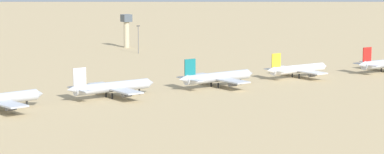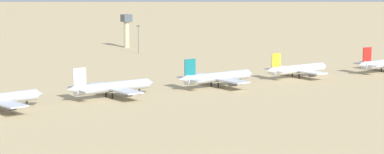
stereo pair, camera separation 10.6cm
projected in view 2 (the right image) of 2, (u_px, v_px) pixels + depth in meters
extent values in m
plane|color=tan|center=(241.00, 91.00, 285.54)|extent=(4000.00, 4000.00, 0.00)
cone|color=silver|center=(39.00, 94.00, 255.79)|extent=(3.27, 3.91, 3.56)
cylinder|color=slate|center=(11.00, 107.00, 241.46)|extent=(3.62, 2.50, 2.06)
cylinder|color=black|center=(27.00, 104.00, 253.03)|extent=(0.66, 0.66, 2.06)
cylinder|color=silver|center=(112.00, 87.00, 270.96)|extent=(29.87, 5.00, 3.72)
cone|color=silver|center=(150.00, 83.00, 280.27)|extent=(2.94, 3.65, 3.53)
cone|color=silver|center=(72.00, 90.00, 261.57)|extent=(3.85, 3.32, 3.16)
cube|color=white|center=(80.00, 76.00, 262.76)|extent=(4.85, 0.67, 6.04)
cube|color=silver|center=(75.00, 88.00, 266.41)|extent=(3.24, 6.44, 0.33)
cube|color=silver|center=(85.00, 91.00, 260.43)|extent=(3.24, 6.44, 0.33)
cube|color=silver|center=(115.00, 88.00, 271.58)|extent=(7.60, 29.98, 0.52)
cylinder|color=slate|center=(107.00, 89.00, 277.91)|extent=(3.43, 2.19, 2.04)
cylinder|color=slate|center=(127.00, 94.00, 266.70)|extent=(3.43, 2.19, 2.04)
cylinder|color=black|center=(139.00, 92.00, 277.89)|extent=(0.65, 0.65, 2.04)
cylinder|color=black|center=(106.00, 94.00, 272.37)|extent=(0.65, 0.65, 2.04)
cylinder|color=black|center=(112.00, 96.00, 268.78)|extent=(0.65, 0.65, 2.04)
cylinder|color=silver|center=(218.00, 77.00, 294.48)|extent=(30.37, 5.15, 3.78)
cone|color=silver|center=(250.00, 74.00, 303.98)|extent=(2.99, 3.71, 3.59)
cone|color=silver|center=(183.00, 79.00, 284.90)|extent=(3.92, 3.38, 3.21)
cube|color=#14727A|center=(190.00, 67.00, 286.12)|extent=(4.93, 0.70, 6.14)
cube|color=silver|center=(184.00, 78.00, 289.82)|extent=(3.31, 6.55, 0.34)
cube|color=silver|center=(196.00, 80.00, 283.75)|extent=(3.31, 6.55, 0.34)
cube|color=silver|center=(219.00, 78.00, 295.11)|extent=(7.80, 30.49, 0.53)
cylinder|color=slate|center=(210.00, 79.00, 301.53)|extent=(3.49, 2.23, 2.08)
cylinder|color=slate|center=(233.00, 84.00, 290.16)|extent=(3.49, 2.23, 2.08)
cylinder|color=black|center=(240.00, 82.00, 301.54)|extent=(0.66, 0.66, 2.08)
cylinder|color=black|center=(211.00, 84.00, 295.91)|extent=(0.66, 0.66, 2.08)
cylinder|color=black|center=(218.00, 86.00, 292.27)|extent=(0.66, 0.66, 2.08)
cylinder|color=white|center=(298.00, 69.00, 319.65)|extent=(28.04, 4.03, 3.50)
cone|color=white|center=(324.00, 66.00, 328.11)|extent=(2.69, 3.37, 3.32)
cone|color=white|center=(271.00, 71.00, 311.11)|extent=(3.55, 3.04, 2.97)
cube|color=yellow|center=(276.00, 60.00, 312.18)|extent=(4.55, 0.52, 5.68)
cube|color=white|center=(271.00, 69.00, 315.65)|extent=(2.91, 6.00, 0.31)
cube|color=white|center=(282.00, 71.00, 309.93)|extent=(2.91, 6.00, 0.31)
cube|color=white|center=(300.00, 70.00, 320.21)|extent=(6.48, 28.09, 0.49)
cylinder|color=slate|center=(291.00, 71.00, 326.24)|extent=(3.18, 1.98, 1.92)
cylinder|color=slate|center=(312.00, 75.00, 315.51)|extent=(3.18, 1.98, 1.92)
cylinder|color=black|center=(316.00, 73.00, 325.96)|extent=(0.61, 0.61, 1.92)
cylinder|color=black|center=(292.00, 75.00, 321.03)|extent=(0.61, 0.61, 1.92)
cylinder|color=black|center=(299.00, 76.00, 317.60)|extent=(0.61, 0.61, 1.92)
cone|color=silver|center=(362.00, 65.00, 326.98)|extent=(3.77, 3.21, 3.19)
cube|color=red|center=(367.00, 54.00, 328.09)|extent=(4.88, 0.50, 6.10)
cube|color=silver|center=(360.00, 64.00, 331.85)|extent=(3.04, 6.40, 0.34)
cube|color=silver|center=(373.00, 66.00, 325.65)|extent=(3.04, 6.40, 0.34)
cylinder|color=slate|center=(379.00, 66.00, 343.08)|extent=(3.39, 2.08, 2.07)
cylinder|color=black|center=(381.00, 70.00, 337.48)|extent=(0.66, 0.66, 2.07)
cylinder|color=#C6B793|center=(127.00, 35.00, 437.15)|extent=(3.20, 3.20, 15.00)
cube|color=#4C5660|center=(126.00, 18.00, 435.76)|extent=(5.20, 5.20, 4.23)
cylinder|color=#59595E|center=(138.00, 40.00, 407.43)|extent=(0.36, 0.36, 14.65)
cube|color=#333333|center=(138.00, 26.00, 406.33)|extent=(1.80, 0.50, 0.50)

